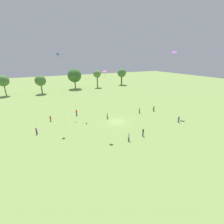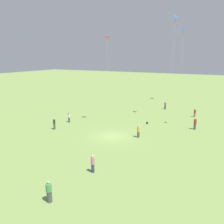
% 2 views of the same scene
% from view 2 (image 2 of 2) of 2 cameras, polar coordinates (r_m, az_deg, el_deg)
% --- Properties ---
extents(ground_plane, '(240.00, 240.00, 0.00)m').
position_cam_2_polar(ground_plane, '(30.65, 0.14, -6.43)').
color(ground_plane, '#7A994C').
extents(person_0, '(0.55, 0.55, 1.85)m').
position_cam_2_polar(person_0, '(35.61, 20.87, -2.86)').
color(person_0, '#4C4C51').
rests_on(person_0, ground_plane).
extents(person_1, '(0.56, 0.56, 1.76)m').
position_cam_2_polar(person_1, '(30.29, 6.92, -5.04)').
color(person_1, '#4C4C51').
rests_on(person_1, ground_plane).
extents(person_2, '(0.43, 0.43, 1.70)m').
position_cam_2_polar(person_2, '(37.56, -11.17, -1.41)').
color(person_2, '#4C4C51').
rests_on(person_2, ground_plane).
extents(person_3, '(0.50, 0.50, 1.63)m').
position_cam_2_polar(person_3, '(47.44, 13.72, 1.69)').
color(person_3, '#232328').
rests_on(person_3, ground_plane).
extents(person_4, '(0.51, 0.51, 1.80)m').
position_cam_2_polar(person_4, '(21.53, -5.05, -13.30)').
color(person_4, '#333D5B').
rests_on(person_4, ground_plane).
extents(person_5, '(0.65, 0.65, 1.80)m').
position_cam_2_polar(person_5, '(18.31, -16.13, -19.35)').
color(person_5, '#4C4C51').
rests_on(person_5, ground_plane).
extents(person_6, '(0.45, 0.45, 1.77)m').
position_cam_2_polar(person_6, '(34.50, -14.84, -2.97)').
color(person_6, '#4C4C51').
rests_on(person_6, ground_plane).
extents(person_7, '(0.52, 0.52, 1.60)m').
position_cam_2_polar(person_7, '(42.88, 20.82, -0.21)').
color(person_7, '#847056').
rests_on(person_7, ground_plane).
extents(kite_1, '(0.99, 0.99, 13.83)m').
position_cam_2_polar(kite_1, '(34.85, -1.18, 17.48)').
color(kite_1, '#E54C99').
rests_on(kite_1, ground_plane).
extents(kite_3, '(0.82, 0.81, 17.33)m').
position_cam_2_polar(kite_3, '(39.38, 16.09, 20.62)').
color(kite_3, blue).
rests_on(kite_3, ground_plane).
extents(kite_5, '(1.08, 1.13, 17.15)m').
position_cam_2_polar(kite_5, '(54.97, 18.25, 19.09)').
color(kite_5, blue).
rests_on(kite_5, ground_plane).
extents(picnic_bag_0, '(0.26, 0.28, 0.32)m').
position_cam_2_polar(picnic_bag_0, '(36.65, 9.16, -2.84)').
color(picnic_bag_0, '#262628').
rests_on(picnic_bag_0, ground_plane).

